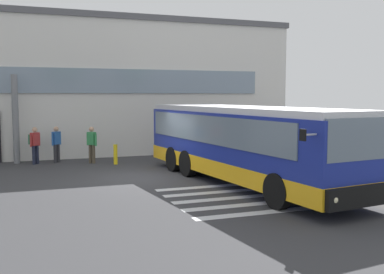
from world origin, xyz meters
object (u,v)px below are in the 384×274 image
object	(u,v)px
passenger_at_curb_edge	(92,143)
entry_support_column	(16,119)
passenger_by_doorway	(56,143)
safety_bollard_yellow	(116,154)
bus_main_foreground	(244,146)
passenger_near_column	(35,143)

from	to	relation	value
passenger_at_curb_edge	entry_support_column	bearing A→B (deg)	161.11
passenger_by_doorway	safety_bollard_yellow	xyz separation A→B (m)	(2.46, -1.45, -0.48)
passenger_by_doorway	passenger_at_curb_edge	size ratio (longest dim) A/B	1.00
entry_support_column	bus_main_foreground	xyz separation A→B (m)	(7.70, -7.65, -0.69)
bus_main_foreground	passenger_by_doorway	size ratio (longest dim) A/B	6.56
bus_main_foreground	passenger_near_column	bearing A→B (deg)	134.16
passenger_by_doorway	bus_main_foreground	bearing A→B (deg)	-50.72
entry_support_column	passenger_at_curb_edge	world-z (taller)	entry_support_column
passenger_at_curb_edge	passenger_near_column	bearing A→B (deg)	166.56
entry_support_column	safety_bollard_yellow	size ratio (longest dim) A/B	4.49
bus_main_foreground	safety_bollard_yellow	distance (m)	6.88
safety_bollard_yellow	passenger_near_column	bearing A→B (deg)	159.42
entry_support_column	passenger_by_doorway	xyz separation A→B (m)	(1.73, -0.35, -1.09)
passenger_by_doorway	passenger_at_curb_edge	bearing A→B (deg)	-26.76
entry_support_column	passenger_near_column	world-z (taller)	entry_support_column
passenger_at_curb_edge	passenger_by_doorway	bearing A→B (deg)	153.24
bus_main_foreground	passenger_by_doorway	distance (m)	9.44
passenger_near_column	passenger_at_curb_edge	xyz separation A→B (m)	(2.45, -0.59, -0.03)
passenger_by_doorway	passenger_at_curb_edge	xyz separation A→B (m)	(1.51, -0.76, 0.00)
passenger_at_curb_edge	safety_bollard_yellow	size ratio (longest dim) A/B	1.86
safety_bollard_yellow	entry_support_column	bearing A→B (deg)	156.74
passenger_near_column	passenger_by_doorway	distance (m)	0.96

